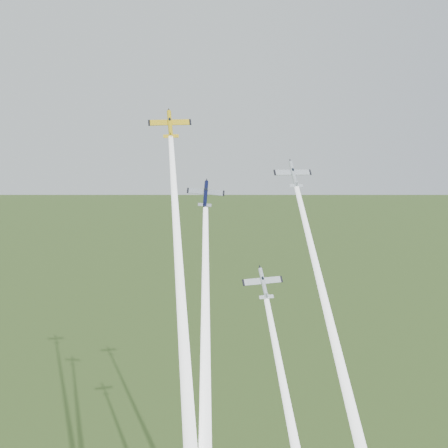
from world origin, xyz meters
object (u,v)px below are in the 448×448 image
plane_yellow (170,124)px  plane_navy (206,194)px  plane_silver_right (293,174)px  plane_silver_low (263,283)px

plane_yellow → plane_navy: bearing=-56.9°
plane_silver_right → plane_silver_low: plane_silver_right is taller
plane_silver_low → plane_silver_right: bearing=50.8°
plane_silver_low → plane_yellow: bearing=128.3°
plane_yellow → plane_silver_right: 26.37m
plane_navy → plane_silver_right: size_ratio=0.90×
plane_navy → plane_silver_right: plane_silver_right is taller
plane_yellow → plane_silver_low: bearing=-47.3°
plane_yellow → plane_silver_right: (24.37, -2.29, -9.81)m
plane_navy → plane_yellow: bearing=130.4°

